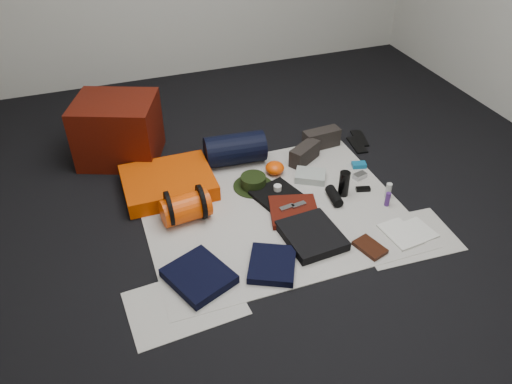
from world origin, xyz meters
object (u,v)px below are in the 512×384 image
object	(u,v)px
stuff_sack	(186,208)
compact_camera	(360,176)
navy_duffel	(235,149)
paperback_book	(370,247)
water_bottle	(344,184)
sleeping_pad	(168,182)
red_cabinet	(118,130)

from	to	relation	value
stuff_sack	compact_camera	bearing A→B (deg)	1.14
navy_duffel	paperback_book	world-z (taller)	navy_duffel
water_bottle	sleeping_pad	bearing A→B (deg)	157.22
navy_duffel	paperback_book	distance (m)	1.21
sleeping_pad	stuff_sack	distance (m)	0.35
red_cabinet	compact_camera	world-z (taller)	red_cabinet
stuff_sack	water_bottle	size ratio (longest dim) A/B	1.68
red_cabinet	navy_duffel	xyz separation A→B (m)	(0.75, -0.35, -0.11)
red_cabinet	compact_camera	distance (m)	1.72
red_cabinet	water_bottle	world-z (taller)	red_cabinet
sleeping_pad	compact_camera	bearing A→B (deg)	-14.19
sleeping_pad	navy_duffel	xyz separation A→B (m)	(0.52, 0.16, 0.06)
sleeping_pad	stuff_sack	bearing A→B (deg)	-83.42
sleeping_pad	compact_camera	distance (m)	1.30
sleeping_pad	stuff_sack	xyz separation A→B (m)	(0.04, -0.34, 0.03)
red_cabinet	stuff_sack	bearing A→B (deg)	-50.31
stuff_sack	water_bottle	world-z (taller)	water_bottle
red_cabinet	paperback_book	world-z (taller)	red_cabinet
red_cabinet	water_bottle	distance (m)	1.62
sleeping_pad	paperback_book	xyz separation A→B (m)	(0.97, -0.96, -0.04)
water_bottle	paperback_book	size ratio (longest dim) A/B	0.97
water_bottle	compact_camera	size ratio (longest dim) A/B	1.96
navy_duffel	water_bottle	xyz separation A→B (m)	(0.55, -0.60, -0.02)
navy_duffel	stuff_sack	bearing A→B (deg)	-128.82
sleeping_pad	navy_duffel	distance (m)	0.54
compact_camera	paperback_book	bearing A→B (deg)	-128.04
stuff_sack	paperback_book	size ratio (longest dim) A/B	1.63
navy_duffel	sleeping_pad	bearing A→B (deg)	-158.36
navy_duffel	red_cabinet	bearing A→B (deg)	159.71
stuff_sack	paperback_book	xyz separation A→B (m)	(0.93, -0.62, -0.07)
compact_camera	water_bottle	bearing A→B (deg)	-160.55
sleeping_pad	compact_camera	size ratio (longest dim) A/B	6.55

